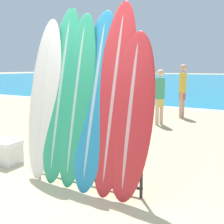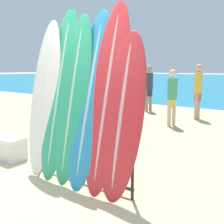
# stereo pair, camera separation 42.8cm
# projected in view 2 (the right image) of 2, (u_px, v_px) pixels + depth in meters

# --- Properties ---
(ground_plane) EXTENTS (160.00, 160.00, 0.00)m
(ground_plane) POSITION_uv_depth(u_px,v_px,m) (40.00, 195.00, 3.39)
(ground_plane) COLOR #CCB789
(surfboard_rack) EXTENTS (1.75, 0.04, 0.90)m
(surfboard_rack) POSITION_uv_depth(u_px,v_px,m) (80.00, 150.00, 3.71)
(surfboard_rack) COLOR #28282D
(surfboard_rack) RESTS_ON ground_plane
(surfboard_slot_0) EXTENTS (0.56, 0.57, 2.37)m
(surfboard_slot_0) POSITION_uv_depth(u_px,v_px,m) (44.00, 98.00, 4.01)
(surfboard_slot_0) COLOR silver
(surfboard_slot_0) RESTS_ON ground_plane
(surfboard_slot_1) EXTENTS (0.58, 0.69, 2.52)m
(surfboard_slot_1) POSITION_uv_depth(u_px,v_px,m) (59.00, 93.00, 3.87)
(surfboard_slot_1) COLOR #289E70
(surfboard_slot_1) RESTS_ON ground_plane
(surfboard_slot_2) EXTENTS (0.54, 0.65, 2.41)m
(surfboard_slot_2) POSITION_uv_depth(u_px,v_px,m) (73.00, 99.00, 3.70)
(surfboard_slot_2) COLOR #289E70
(surfboard_slot_2) RESTS_ON ground_plane
(surfboard_slot_3) EXTENTS (0.59, 0.75, 2.43)m
(surfboard_slot_3) POSITION_uv_depth(u_px,v_px,m) (90.00, 99.00, 3.55)
(surfboard_slot_3) COLOR teal
(surfboard_slot_3) RESTS_ON ground_plane
(surfboard_slot_4) EXTENTS (0.55, 0.71, 2.52)m
(surfboard_slot_4) POSITION_uv_depth(u_px,v_px,m) (107.00, 97.00, 3.39)
(surfboard_slot_4) COLOR red
(surfboard_slot_4) RESTS_ON ground_plane
(surfboard_slot_5) EXTENTS (0.60, 0.57, 2.11)m
(surfboard_slot_5) POSITION_uv_depth(u_px,v_px,m) (122.00, 116.00, 3.22)
(surfboard_slot_5) COLOR red
(surfboard_slot_5) RESTS_ON ground_plane
(person_near_water) EXTENTS (0.26, 0.29, 1.72)m
(person_near_water) POSITION_uv_depth(u_px,v_px,m) (149.00, 87.00, 9.84)
(person_near_water) COLOR #A87A5B
(person_near_water) RESTS_ON ground_plane
(person_mid_beach) EXTENTS (0.25, 0.27, 1.59)m
(person_mid_beach) POSITION_uv_depth(u_px,v_px,m) (172.00, 96.00, 7.33)
(person_mid_beach) COLOR beige
(person_mid_beach) RESTS_ON ground_plane
(person_far_left) EXTENTS (0.25, 0.28, 1.60)m
(person_far_left) POSITION_uv_depth(u_px,v_px,m) (113.00, 95.00, 7.53)
(person_far_left) COLOR #846047
(person_far_left) RESTS_ON ground_plane
(person_far_right) EXTENTS (0.24, 0.30, 1.76)m
(person_far_right) POSITION_uv_depth(u_px,v_px,m) (198.00, 89.00, 8.30)
(person_far_right) COLOR tan
(person_far_right) RESTS_ON ground_plane
(cooler_box) EXTENTS (0.47, 0.36, 0.41)m
(cooler_box) POSITION_uv_depth(u_px,v_px,m) (12.00, 149.00, 4.68)
(cooler_box) COLOR silver
(cooler_box) RESTS_ON ground_plane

